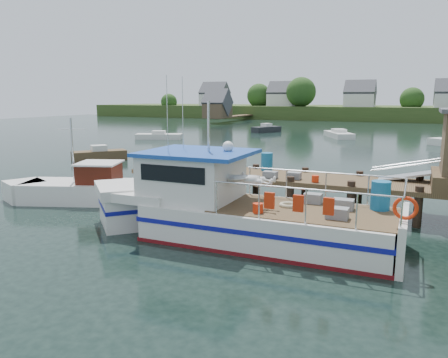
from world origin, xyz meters
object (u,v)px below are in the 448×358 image
at_px(moored_a, 159,136).
at_px(moored_e, 266,129).
at_px(lobster_boat, 230,209).
at_px(dock, 408,164).
at_px(moored_rowboat, 99,155).
at_px(moored_d, 339,134).
at_px(work_boat, 83,188).

relative_size(moored_a, moored_e, 1.20).
bearing_deg(moored_e, lobster_boat, -55.77).
distance_m(dock, moored_rowboat, 24.01).
bearing_deg(moored_d, moored_a, -146.92).
relative_size(lobster_boat, moored_e, 2.53).
relative_size(moored_rowboat, moored_e, 0.86).
bearing_deg(moored_e, moored_d, -3.93).
xyz_separation_m(lobster_boat, moored_d, (-3.10, 41.09, -0.64)).
bearing_deg(lobster_boat, dock, 43.42).
xyz_separation_m(dock, moored_d, (-8.69, 35.75, -1.85)).
relative_size(lobster_boat, moored_rowboat, 2.93).
height_order(lobster_boat, moored_e, lobster_boat).
distance_m(work_boat, moored_a, 31.28).
bearing_deg(work_boat, moored_rowboat, 106.76).
height_order(work_boat, moored_rowboat, work_boat).
distance_m(moored_a, moored_e, 17.11).
relative_size(dock, moored_d, 2.57).
bearing_deg(dock, moored_rowboat, 160.29).
bearing_deg(moored_a, lobster_boat, -57.06).
xyz_separation_m(dock, moored_rowboat, (-22.54, 8.08, -1.80)).
distance_m(lobster_boat, moored_d, 41.22).
xyz_separation_m(lobster_boat, moored_rowboat, (-16.96, 13.42, -0.59)).
height_order(dock, moored_d, dock).
xyz_separation_m(dock, moored_e, (-19.44, 39.90, -1.78)).
bearing_deg(lobster_boat, moored_e, 106.68).
bearing_deg(moored_e, moored_a, -101.81).
bearing_deg(moored_rowboat, moored_d, 42.39).
distance_m(moored_rowboat, moored_a, 17.64).
bearing_deg(moored_d, moored_e, 162.36).
height_order(moored_d, moored_e, moored_e).
height_order(moored_rowboat, moored_d, moored_rowboat).
height_order(moored_a, moored_d, moored_d).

